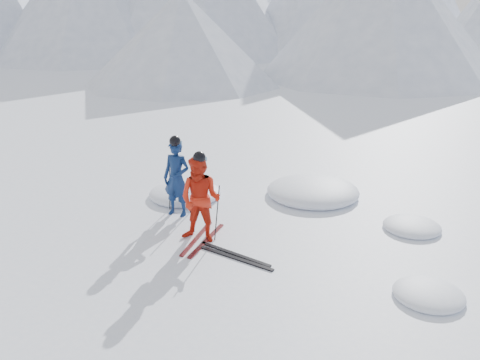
% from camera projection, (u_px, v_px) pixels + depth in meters
% --- Properties ---
extents(ground, '(160.00, 160.00, 0.00)m').
position_uv_depth(ground, '(315.00, 253.00, 10.18)').
color(ground, white).
rests_on(ground, ground).
extents(skier_blue, '(0.67, 0.45, 1.81)m').
position_uv_depth(skier_blue, '(177.00, 178.00, 11.72)').
color(skier_blue, '#0D224F').
rests_on(skier_blue, ground).
extents(skier_red, '(0.97, 0.80, 1.84)m').
position_uv_depth(skier_red, '(200.00, 199.00, 10.43)').
color(skier_red, red).
rests_on(skier_red, ground).
extents(pole_blue_left, '(0.12, 0.09, 1.21)m').
position_uv_depth(pole_blue_left, '(170.00, 187.00, 12.07)').
color(pole_blue_left, black).
rests_on(pole_blue_left, ground).
extents(pole_blue_right, '(0.12, 0.07, 1.21)m').
position_uv_depth(pole_blue_right, '(192.00, 189.00, 11.94)').
color(pole_blue_right, black).
rests_on(pole_blue_right, ground).
extents(pole_red_left, '(0.12, 0.10, 1.22)m').
position_uv_depth(pole_red_left, '(194.00, 207.00, 10.86)').
color(pole_red_left, black).
rests_on(pole_red_left, ground).
extents(pole_red_right, '(0.12, 0.09, 1.22)m').
position_uv_depth(pole_red_right, '(217.00, 213.00, 10.53)').
color(pole_red_right, black).
rests_on(pole_red_right, ground).
extents(ski_worn_left, '(0.36, 1.69, 0.03)m').
position_uv_depth(ski_worn_left, '(197.00, 238.00, 10.77)').
color(ski_worn_left, black).
rests_on(ski_worn_left, ground).
extents(ski_worn_right, '(0.24, 1.70, 0.03)m').
position_uv_depth(ski_worn_right, '(207.00, 240.00, 10.68)').
color(ski_worn_right, black).
rests_on(ski_worn_right, ground).
extents(ski_loose_a, '(1.69, 0.42, 0.03)m').
position_uv_depth(ski_loose_a, '(235.00, 254.00, 10.09)').
color(ski_loose_a, black).
rests_on(ski_loose_a, ground).
extents(ski_loose_b, '(1.69, 0.36, 0.03)m').
position_uv_depth(ski_loose_b, '(236.00, 258.00, 9.92)').
color(ski_loose_b, black).
rests_on(ski_loose_b, ground).
extents(snow_lumps, '(7.75, 5.62, 0.53)m').
position_uv_depth(snow_lumps, '(291.00, 203.00, 12.70)').
color(snow_lumps, white).
rests_on(snow_lumps, ground).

